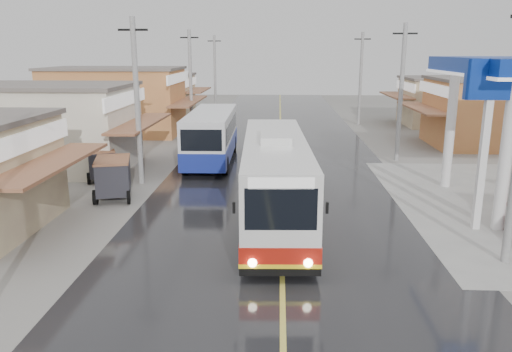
% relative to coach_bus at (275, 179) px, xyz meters
% --- Properties ---
extents(ground, '(120.00, 120.00, 0.00)m').
position_rel_coach_bus_xyz_m(ground, '(0.28, -3.64, -1.69)').
color(ground, slate).
rests_on(ground, ground).
extents(road, '(12.00, 90.00, 0.02)m').
position_rel_coach_bus_xyz_m(road, '(0.28, 11.36, -1.68)').
color(road, black).
rests_on(road, ground).
extents(centre_line, '(0.15, 90.00, 0.01)m').
position_rel_coach_bus_xyz_m(centre_line, '(0.28, 11.36, -1.66)').
color(centre_line, '#D8CC4C').
rests_on(centre_line, road).
extents(shopfronts_left, '(11.00, 44.00, 5.20)m').
position_rel_coach_bus_xyz_m(shopfronts_left, '(-12.72, 14.36, -1.69)').
color(shopfronts_left, tan).
rests_on(shopfronts_left, ground).
extents(utility_poles_left, '(1.60, 50.00, 8.00)m').
position_rel_coach_bus_xyz_m(utility_poles_left, '(-6.72, 12.36, -1.69)').
color(utility_poles_left, gray).
rests_on(utility_poles_left, ground).
extents(utility_poles_right, '(1.60, 36.00, 8.00)m').
position_rel_coach_bus_xyz_m(utility_poles_right, '(7.28, 11.36, -1.69)').
color(utility_poles_right, gray).
rests_on(utility_poles_right, ground).
extents(coach_bus, '(2.92, 11.27, 3.49)m').
position_rel_coach_bus_xyz_m(coach_bus, '(0.00, 0.00, 0.00)').
color(coach_bus, silver).
rests_on(coach_bus, road).
extents(second_bus, '(2.59, 9.02, 2.98)m').
position_rel_coach_bus_xyz_m(second_bus, '(-3.82, 10.34, -0.08)').
color(second_bus, silver).
rests_on(second_bus, road).
extents(cyclist, '(0.64, 1.82, 1.96)m').
position_rel_coach_bus_xyz_m(cyclist, '(-3.14, 8.19, -1.04)').
color(cyclist, black).
rests_on(cyclist, ground).
extents(tricycle_near, '(2.12, 2.52, 1.84)m').
position_rel_coach_bus_xyz_m(tricycle_near, '(-7.22, 2.64, -0.64)').
color(tricycle_near, '#26262D').
rests_on(tricycle_near, ground).
extents(tricycle_far, '(2.13, 2.36, 1.65)m').
position_rel_coach_bus_xyz_m(tricycle_far, '(-8.93, 5.92, -0.74)').
color(tricycle_far, '#26262D').
rests_on(tricycle_far, ground).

